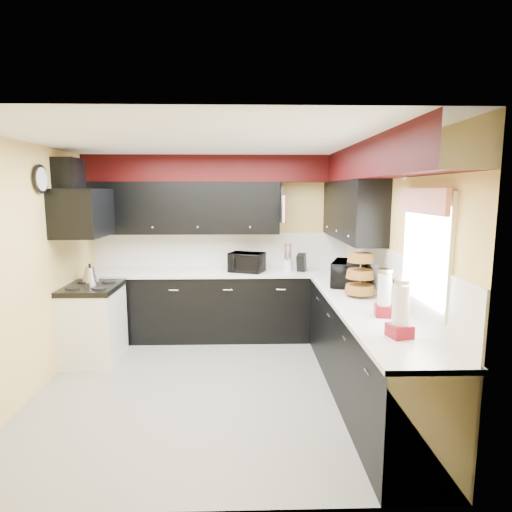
{
  "coord_description": "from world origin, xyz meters",
  "views": [
    {
      "loc": [
        0.32,
        -4.26,
        2.03
      ],
      "look_at": [
        0.46,
        0.83,
        1.25
      ],
      "focal_mm": 30.0,
      "sensor_mm": 36.0,
      "label": 1
    }
  ],
  "objects_px": {
    "toaster_oven": "(247,262)",
    "utensil_crock": "(288,265)",
    "microwave": "(349,273)",
    "kettle": "(90,274)",
    "knife_block": "(301,263)"
  },
  "relations": [
    {
      "from": "microwave",
      "to": "utensil_crock",
      "type": "xyz_separation_m",
      "value": [
        -0.61,
        0.97,
        -0.07
      ]
    },
    {
      "from": "toaster_oven",
      "to": "utensil_crock",
      "type": "xyz_separation_m",
      "value": [
        0.57,
        0.07,
        -0.06
      ]
    },
    {
      "from": "knife_block",
      "to": "toaster_oven",
      "type": "bearing_deg",
      "value": -161.21
    },
    {
      "from": "microwave",
      "to": "knife_block",
      "type": "xyz_separation_m",
      "value": [
        -0.43,
        0.89,
        -0.02
      ]
    },
    {
      "from": "utensil_crock",
      "to": "knife_block",
      "type": "height_order",
      "value": "knife_block"
    },
    {
      "from": "microwave",
      "to": "utensil_crock",
      "type": "bearing_deg",
      "value": 52.69
    },
    {
      "from": "utensil_crock",
      "to": "knife_block",
      "type": "relative_size",
      "value": 0.62
    },
    {
      "from": "toaster_oven",
      "to": "microwave",
      "type": "bearing_deg",
      "value": -15.65
    },
    {
      "from": "toaster_oven",
      "to": "microwave",
      "type": "height_order",
      "value": "microwave"
    },
    {
      "from": "toaster_oven",
      "to": "kettle",
      "type": "xyz_separation_m",
      "value": [
        -1.93,
        -0.5,
        -0.06
      ]
    },
    {
      "from": "microwave",
      "to": "utensil_crock",
      "type": "height_order",
      "value": "microwave"
    },
    {
      "from": "utensil_crock",
      "to": "kettle",
      "type": "distance_m",
      "value": 2.57
    },
    {
      "from": "utensil_crock",
      "to": "kettle",
      "type": "bearing_deg",
      "value": -167.14
    },
    {
      "from": "toaster_oven",
      "to": "microwave",
      "type": "relative_size",
      "value": 0.86
    },
    {
      "from": "toaster_oven",
      "to": "utensil_crock",
      "type": "height_order",
      "value": "toaster_oven"
    }
  ]
}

